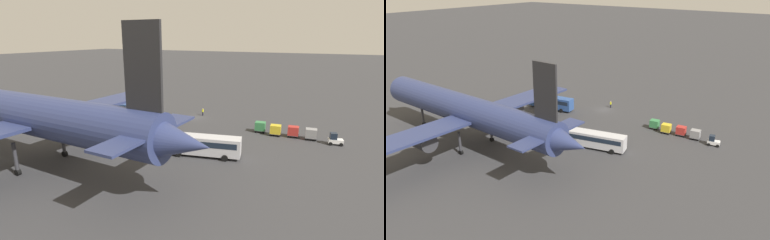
% 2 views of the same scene
% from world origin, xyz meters
% --- Properties ---
extents(ground_plane, '(600.00, 600.00, 0.00)m').
position_xyz_m(ground_plane, '(0.00, 0.00, 0.00)').
color(ground_plane, '#38383A').
extents(airplane, '(57.25, 49.18, 19.67)m').
position_xyz_m(airplane, '(10.03, 33.70, 7.40)').
color(airplane, navy).
rests_on(airplane, ground).
extents(shuttle_bus_near, '(12.12, 4.25, 3.30)m').
position_xyz_m(shuttle_bus_near, '(11.36, 7.20, 1.97)').
color(shuttle_bus_near, '#2D5199').
rests_on(shuttle_bus_near, ground).
extents(shuttle_bus_far, '(11.95, 5.11, 3.25)m').
position_xyz_m(shuttle_bus_far, '(-10.94, 20.03, 1.95)').
color(shuttle_bus_far, silver).
rests_on(shuttle_bus_far, ground).
extents(baggage_tug, '(2.61, 2.04, 2.10)m').
position_xyz_m(baggage_tug, '(-29.13, 5.13, 0.94)').
color(baggage_tug, white).
rests_on(baggage_tug, ground).
extents(worker_person, '(0.38, 0.38, 1.74)m').
position_xyz_m(worker_person, '(-0.47, -2.57, 0.87)').
color(worker_person, '#1E1E2D').
rests_on(worker_person, ground).
extents(cargo_cart_grey, '(2.16, 1.88, 2.06)m').
position_xyz_m(cargo_cart_grey, '(-25.19, 4.36, 1.19)').
color(cargo_cart_grey, '#38383D').
rests_on(cargo_cart_grey, ground).
extents(cargo_cart_red, '(2.16, 1.88, 2.06)m').
position_xyz_m(cargo_cart_red, '(-22.08, 4.28, 1.19)').
color(cargo_cart_red, '#38383D').
rests_on(cargo_cart_red, ground).
extents(cargo_cart_yellow, '(2.16, 1.88, 2.06)m').
position_xyz_m(cargo_cart_yellow, '(-18.97, 4.85, 1.19)').
color(cargo_cart_yellow, '#38383D').
rests_on(cargo_cart_yellow, ground).
extents(cargo_cart_green, '(2.16, 1.88, 2.06)m').
position_xyz_m(cargo_cart_green, '(-15.86, 4.06, 1.19)').
color(cargo_cart_green, '#38383D').
rests_on(cargo_cart_green, ground).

